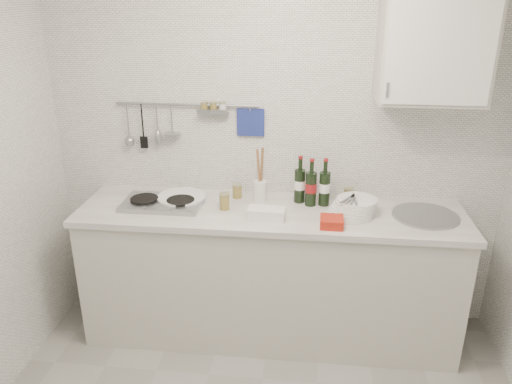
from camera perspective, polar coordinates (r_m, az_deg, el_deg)
back_wall at (r=3.32m, az=2.18°, el=5.26°), size 3.00×0.02×2.50m
counter at (r=3.38m, az=1.70°, el=-9.61°), size 2.44×0.64×0.96m
wall_rail at (r=3.34m, az=-8.20°, el=8.27°), size 0.98×0.09×0.34m
wall_cabinet at (r=3.08m, az=19.75°, el=16.05°), size 0.60×0.38×0.70m
plate_stack_hob at (r=3.30m, az=-8.65°, el=-0.77°), size 0.34×0.33×0.04m
plate_stack_sink at (r=3.12m, az=11.07°, el=-1.71°), size 0.31×0.29×0.11m
wine_bottles at (r=3.20m, az=6.40°, el=1.21°), size 0.23×0.12×0.31m
butter_dish at (r=3.02m, az=1.20°, el=-2.48°), size 0.23×0.12×0.07m
strawberry_punnet at (r=2.95m, az=8.64°, el=-3.42°), size 0.14×0.14×0.06m
utensil_crock at (r=3.26m, az=0.46°, el=0.45°), size 0.09×0.09×0.37m
jar_a at (r=3.32m, az=-2.16°, el=0.14°), size 0.07×0.07×0.10m
jar_b at (r=3.35m, az=10.51°, el=-0.15°), size 0.06×0.06×0.08m
jar_c at (r=3.22m, az=11.87°, el=-1.06°), size 0.07×0.07×0.09m
jar_d at (r=3.14m, az=-3.63°, el=-1.03°), size 0.07×0.07×0.11m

